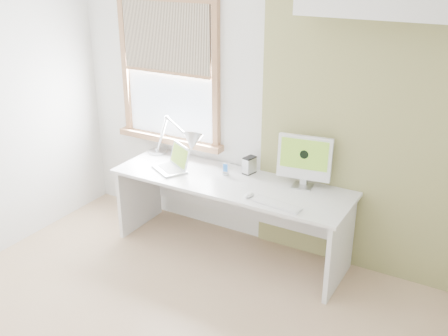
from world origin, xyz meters
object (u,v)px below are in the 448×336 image
Objects in this scene: desk_lamp at (185,142)px; imac at (304,159)px; desk at (233,198)px; laptop at (174,164)px; external_drive at (249,165)px.

imac is at bearing 4.03° from desk_lamp.
imac is (0.61, 0.16, 0.45)m from desk.
desk is at bearing -165.52° from imac.
imac is (1.17, 0.08, 0.03)m from desk_lamp.
laptop reaches higher than desk.
desk_lamp reaches higher than laptop.
desk is 13.81× the size of external_drive.
laptop is at bearing -97.73° from desk_lamp.
desk_lamp reaches higher than desk.
laptop is (-0.02, -0.17, -0.17)m from desk_lamp.
desk_lamp is 1.17m from imac.
desk is 0.77m from imac.
laptop reaches higher than external_drive.
desk_lamp is at bearing 172.56° from desk.
external_drive is at bearing 177.92° from imac.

